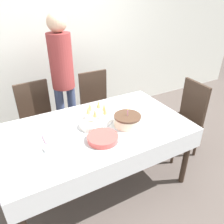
{
  "coord_description": "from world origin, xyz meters",
  "views": [
    {
      "loc": [
        -0.73,
        -1.65,
        1.9
      ],
      "look_at": [
        0.18,
        0.01,
        0.85
      ],
      "focal_mm": 35.0,
      "sensor_mm": 36.0,
      "label": 1
    }
  ],
  "objects": [
    {
      "name": "wall_back",
      "position": [
        0.0,
        1.58,
        1.35
      ],
      "size": [
        8.0,
        0.05,
        2.7
      ],
      "color": "silver",
      "rests_on": "ground_plane"
    },
    {
      "name": "plate_stack_main",
      "position": [
        -0.04,
        -0.22,
        0.76
      ],
      "size": [
        0.28,
        0.28,
        0.05
      ],
      "color": "#CC4C47",
      "rests_on": "dining_table"
    },
    {
      "name": "dining_chair_far_right",
      "position": [
        0.4,
        0.84,
        0.52
      ],
      "size": [
        0.42,
        0.42,
        0.95
      ],
      "color": "#38281E",
      "rests_on": "ground_plane"
    },
    {
      "name": "ground_plane",
      "position": [
        0.0,
        0.0,
        0.0
      ],
      "size": [
        12.0,
        12.0,
        0.0
      ],
      "primitive_type": "plane",
      "color": "#564C47"
    },
    {
      "name": "birthday_cake",
      "position": [
        0.29,
        -0.11,
        0.79
      ],
      "size": [
        0.27,
        0.27,
        0.18
      ],
      "color": "beige",
      "rests_on": "dining_table"
    },
    {
      "name": "champagne_tray",
      "position": [
        0.07,
        0.12,
        0.81
      ],
      "size": [
        0.33,
        0.33,
        0.18
      ],
      "color": "silver",
      "rests_on": "dining_table"
    },
    {
      "name": "dining_chair_right_end",
      "position": [
        1.22,
        -0.01,
        0.52
      ],
      "size": [
        0.45,
        0.45,
        0.95
      ],
      "color": "#38281E",
      "rests_on": "ground_plane"
    },
    {
      "name": "napkin_pile",
      "position": [
        -0.43,
        0.04,
        0.74
      ],
      "size": [
        0.15,
        0.15,
        0.01
      ],
      "color": "pink",
      "rests_on": "dining_table"
    },
    {
      "name": "dining_table",
      "position": [
        0.0,
        0.0,
        0.63
      ],
      "size": [
        1.8,
        1.05,
        0.73
      ],
      "color": "white",
      "rests_on": "ground_plane"
    },
    {
      "name": "dining_chair_far_left",
      "position": [
        -0.41,
        0.84,
        0.52
      ],
      "size": [
        0.46,
        0.46,
        0.95
      ],
      "color": "#38281E",
      "rests_on": "ground_plane"
    },
    {
      "name": "person_standing",
      "position": [
        -0.02,
        0.91,
        1.04
      ],
      "size": [
        0.28,
        0.28,
        1.71
      ],
      "color": "#3F4C72",
      "rests_on": "ground_plane"
    },
    {
      "name": "cake_knife",
      "position": [
        0.31,
        -0.31,
        0.73
      ],
      "size": [
        0.29,
        0.12,
        0.0
      ],
      "color": "silver",
      "rests_on": "dining_table"
    },
    {
      "name": "plate_stack_dessert",
      "position": [
        -0.04,
        0.04,
        0.75
      ],
      "size": [
        0.22,
        0.22,
        0.04
      ],
      "color": "silver",
      "rests_on": "dining_table"
    },
    {
      "name": "fork_pile",
      "position": [
        -0.45,
        -0.12,
        0.74
      ],
      "size": [
        0.17,
        0.07,
        0.02
      ],
      "color": "silver",
      "rests_on": "dining_table"
    }
  ]
}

